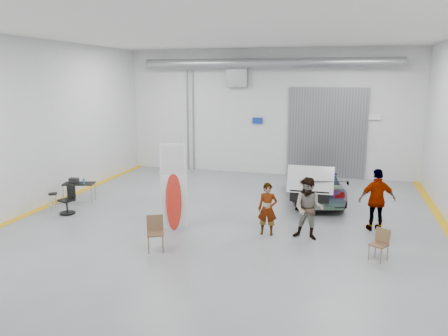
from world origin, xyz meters
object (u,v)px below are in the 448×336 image
(surfboard_display, at_px, (171,193))
(shop_stool, at_px, (53,202))
(person_b, at_px, (309,209))
(office_chair, at_px, (68,201))
(person_c, at_px, (377,200))
(sedan_car, at_px, (314,183))
(folding_chair_far, at_px, (378,251))
(work_table, at_px, (78,183))
(person_a, at_px, (268,209))
(folding_chair_near, at_px, (156,240))

(surfboard_display, relative_size, shop_stool, 4.51)
(person_b, bearing_deg, shop_stool, -175.39)
(office_chair, bearing_deg, person_b, 18.53)
(person_b, distance_m, person_c, 2.36)
(sedan_car, relative_size, surfboard_display, 1.60)
(person_c, xyz_separation_m, shop_stool, (-10.92, -0.90, -0.66))
(sedan_car, height_order, shop_stool, sedan_car)
(folding_chair_far, bearing_deg, work_table, -162.41)
(person_b, relative_size, work_table, 1.46)
(shop_stool, bearing_deg, person_c, 4.72)
(person_c, height_order, surfboard_display, surfboard_display)
(surfboard_display, xyz_separation_m, office_chair, (-4.09, 0.53, -0.73))
(person_a, distance_m, folding_chair_far, 3.34)
(person_a, height_order, person_b, person_b)
(folding_chair_far, bearing_deg, office_chair, -155.44)
(person_b, relative_size, shop_stool, 2.89)
(surfboard_display, xyz_separation_m, folding_chair_far, (6.05, -0.79, -0.91))
(person_c, relative_size, office_chair, 1.95)
(sedan_car, height_order, folding_chair_near, sedan_car)
(folding_chair_far, height_order, office_chair, office_chair)
(shop_stool, height_order, work_table, work_table)
(sedan_car, xyz_separation_m, shop_stool, (-8.84, -3.91, -0.35))
(folding_chair_near, bearing_deg, person_c, 4.37)
(person_b, relative_size, folding_chair_far, 2.23)
(sedan_car, distance_m, folding_chair_far, 5.76)
(work_table, bearing_deg, person_c, -1.88)
(person_b, height_order, surfboard_display, surfboard_display)
(surfboard_display, bearing_deg, shop_stool, 154.13)
(person_b, bearing_deg, sedan_car, 98.81)
(folding_chair_far, bearing_deg, shop_stool, -155.79)
(person_b, relative_size, surfboard_display, 0.64)
(sedan_car, distance_m, surfboard_display, 6.14)
(folding_chair_far, bearing_deg, person_a, -167.85)
(person_b, distance_m, folding_chair_far, 2.27)
(folding_chair_near, xyz_separation_m, work_table, (-4.85, 3.66, 0.43))
(person_a, bearing_deg, sedan_car, 71.24)
(sedan_car, height_order, person_a, person_a)
(folding_chair_far, height_order, work_table, work_table)
(folding_chair_near, bearing_deg, person_a, 12.03)
(sedan_car, relative_size, person_c, 2.36)
(surfboard_display, xyz_separation_m, work_table, (-4.63, 1.95, -0.44))
(person_c, distance_m, shop_stool, 10.98)
(person_c, distance_m, surfboard_display, 6.32)
(person_a, relative_size, shop_stool, 2.49)
(person_b, distance_m, shop_stool, 8.99)
(person_c, height_order, shop_stool, person_c)
(shop_stool, bearing_deg, person_a, -2.64)
(sedan_car, relative_size, person_b, 2.49)
(folding_chair_near, xyz_separation_m, office_chair, (-4.32, 2.25, 0.14))
(person_c, xyz_separation_m, work_table, (-10.74, 0.35, -0.25))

